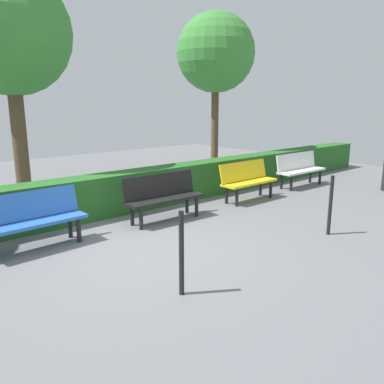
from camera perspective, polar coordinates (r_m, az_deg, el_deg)
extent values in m
plane|color=slate|center=(6.17, -8.31, -7.62)|extent=(20.85, 20.85, 0.00)
cube|color=white|center=(10.49, 15.73, 2.99)|extent=(1.55, 0.47, 0.05)
cube|color=white|center=(10.57, 14.97, 4.39)|extent=(1.54, 0.16, 0.42)
cylinder|color=black|center=(10.96, 18.18, 2.07)|extent=(0.07, 0.07, 0.39)
cylinder|color=black|center=(11.12, 16.88, 2.31)|extent=(0.07, 0.07, 0.39)
cylinder|color=black|center=(9.95, 14.29, 1.25)|extent=(0.07, 0.07, 0.39)
cylinder|color=black|center=(10.13, 12.93, 1.53)|extent=(0.07, 0.07, 0.39)
cube|color=yellow|center=(8.75, 8.41, 1.40)|extent=(1.44, 0.42, 0.05)
cube|color=yellow|center=(8.83, 7.53, 3.08)|extent=(1.44, 0.14, 0.42)
cylinder|color=black|center=(9.14, 11.42, 0.36)|extent=(0.07, 0.07, 0.39)
cylinder|color=black|center=(9.32, 9.96, 0.67)|extent=(0.07, 0.07, 0.39)
cylinder|color=black|center=(8.29, 6.56, -0.77)|extent=(0.07, 0.07, 0.39)
cylinder|color=black|center=(8.48, 5.07, -0.40)|extent=(0.07, 0.07, 0.39)
cube|color=black|center=(7.19, -3.92, -1.05)|extent=(1.56, 0.47, 0.05)
cube|color=black|center=(7.29, -4.81, 1.03)|extent=(1.55, 0.15, 0.42)
cylinder|color=black|center=(7.50, 0.67, -2.16)|extent=(0.07, 0.07, 0.39)
cylinder|color=black|center=(7.72, -0.76, -1.71)|extent=(0.07, 0.07, 0.39)
cylinder|color=black|center=(6.80, -7.46, -3.89)|extent=(0.07, 0.07, 0.39)
cylinder|color=black|center=(7.04, -8.75, -3.33)|extent=(0.07, 0.07, 0.39)
cube|color=blue|center=(6.24, -22.02, -4.21)|extent=(1.55, 0.49, 0.05)
cube|color=blue|center=(6.35, -22.83, -1.79)|extent=(1.54, 0.20, 0.42)
cylinder|color=black|center=(6.41, -16.20, -5.38)|extent=(0.07, 0.07, 0.39)
cylinder|color=black|center=(6.66, -17.40, -4.75)|extent=(0.07, 0.07, 0.39)
cube|color=#266023|center=(8.00, -9.00, 0.16)|extent=(16.85, 0.54, 0.80)
cylinder|color=brown|center=(11.92, 3.34, 9.53)|extent=(0.22, 0.22, 2.86)
sphere|color=#3D8C38|center=(11.98, 3.48, 19.66)|extent=(2.27, 2.27, 2.27)
cylinder|color=brown|center=(9.10, -23.86, 7.03)|extent=(0.30, 0.30, 2.76)
sphere|color=#3D8C38|center=(9.16, -25.16, 20.33)|extent=(2.47, 2.47, 2.47)
cylinder|color=black|center=(6.81, 19.55, -1.85)|extent=(0.06, 0.06, 1.00)
cylinder|color=black|center=(4.45, -1.55, -8.95)|extent=(0.06, 0.06, 1.00)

